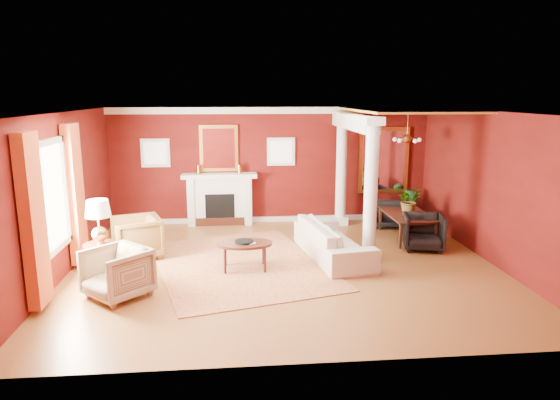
{
  "coord_description": "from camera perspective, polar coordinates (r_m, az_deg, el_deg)",
  "views": [
    {
      "loc": [
        -0.93,
        -8.97,
        3.22
      ],
      "look_at": [
        -0.03,
        0.7,
        1.15
      ],
      "focal_mm": 32.0,
      "sensor_mm": 36.0,
      "label": 1
    }
  ],
  "objects": [
    {
      "name": "dining_table",
      "position": [
        11.64,
        14.43,
        -2.03
      ],
      "size": [
        0.59,
        1.67,
        0.93
      ],
      "primitive_type": "imported",
      "rotation": [
        0.0,
        0.0,
        1.57
      ],
      "color": "black",
      "rests_on": "ground"
    },
    {
      "name": "sofa",
      "position": [
        10.0,
        6.12,
        -3.96
      ],
      "size": [
        1.07,
        2.51,
        0.95
      ],
      "primitive_type": "imported",
      "rotation": [
        0.0,
        0.0,
        1.72
      ],
      "color": "beige",
      "rests_on": "ground"
    },
    {
      "name": "flank_window_right",
      "position": [
        12.57,
        0.12,
        5.55
      ],
      "size": [
        0.7,
        0.07,
        0.7
      ],
      "color": "white",
      "rests_on": "room_shell"
    },
    {
      "name": "chandelier",
      "position": [
        11.47,
        14.32,
        6.8
      ],
      "size": [
        0.6,
        0.62,
        0.75
      ],
      "color": "#B47838",
      "rests_on": "room_shell"
    },
    {
      "name": "column_front",
      "position": [
        9.8,
        10.35,
        1.3
      ],
      "size": [
        0.36,
        0.36,
        2.8
      ],
      "color": "white",
      "rests_on": "ground"
    },
    {
      "name": "column_back",
      "position": [
        12.39,
        7.02,
        3.62
      ],
      "size": [
        0.36,
        0.36,
        2.8
      ],
      "color": "white",
      "rests_on": "ground"
    },
    {
      "name": "coffee_table",
      "position": [
        9.31,
        -4.08,
        -5.14
      ],
      "size": [
        1.04,
        1.04,
        0.52
      ],
      "rotation": [
        0.0,
        0.0,
        0.07
      ],
      "color": "black",
      "rests_on": "ground"
    },
    {
      "name": "room_shell",
      "position": [
        9.1,
        0.61,
        4.44
      ],
      "size": [
        8.04,
        7.04,
        2.92
      ],
      "color": "#5D0E0D",
      "rests_on": "ground"
    },
    {
      "name": "amber_ceiling",
      "position": [
        11.37,
        14.33,
        9.91
      ],
      "size": [
        2.3,
        3.4,
        0.04
      ],
      "primitive_type": "cube",
      "color": "#ECB145",
      "rests_on": "room_shell"
    },
    {
      "name": "dining_mirror",
      "position": [
        13.11,
        11.77,
        4.46
      ],
      "size": [
        1.3,
        0.07,
        1.7
      ],
      "color": "gold",
      "rests_on": "room_shell"
    },
    {
      "name": "green_urn",
      "position": [
        13.09,
        14.63,
        -1.1
      ],
      "size": [
        0.36,
        0.36,
        0.85
      ],
      "color": "#123917",
      "rests_on": "ground"
    },
    {
      "name": "dining_chair_far",
      "position": [
        12.58,
        12.25,
        -1.17
      ],
      "size": [
        0.94,
        0.9,
        0.81
      ],
      "primitive_type": "imported",
      "rotation": [
        0.0,
        0.0,
        2.9
      ],
      "color": "black",
      "rests_on": "ground"
    },
    {
      "name": "left_window",
      "position": [
        9.06,
        -24.28,
        -0.48
      ],
      "size": [
        0.21,
        2.55,
        2.6
      ],
      "color": "white",
      "rests_on": "room_shell"
    },
    {
      "name": "header_beam",
      "position": [
        11.2,
        8.38,
        8.84
      ],
      "size": [
        0.3,
        3.2,
        0.32
      ],
      "primitive_type": "cube",
      "color": "white",
      "rests_on": "column_front"
    },
    {
      "name": "side_table",
      "position": [
        9.11,
        -19.95,
        -2.96
      ],
      "size": [
        0.58,
        0.58,
        1.46
      ],
      "rotation": [
        0.0,
        0.0,
        0.39
      ],
      "color": "black",
      "rests_on": "ground"
    },
    {
      "name": "flank_window_left",
      "position": [
        12.66,
        -14.05,
        5.24
      ],
      "size": [
        0.7,
        0.07,
        0.7
      ],
      "color": "white",
      "rests_on": "room_shell"
    },
    {
      "name": "ground",
      "position": [
        9.58,
        0.58,
        -7.61
      ],
      "size": [
        8.0,
        8.0,
        0.0
      ],
      "primitive_type": "plane",
      "color": "brown",
      "rests_on": "ground"
    },
    {
      "name": "rug",
      "position": [
        9.72,
        -4.58,
        -7.31
      ],
      "size": [
        3.93,
        4.64,
        0.02
      ],
      "primitive_type": "cube",
      "rotation": [
        0.0,
        0.0,
        0.26
      ],
      "color": "maroon",
      "rests_on": "ground"
    },
    {
      "name": "dining_chair_near",
      "position": [
        10.91,
        16.08,
        -3.36
      ],
      "size": [
        0.95,
        0.91,
        0.83
      ],
      "primitive_type": "imported",
      "rotation": [
        0.0,
        0.0,
        -0.22
      ],
      "color": "black",
      "rests_on": "ground"
    },
    {
      "name": "crown_trim",
      "position": [
        12.47,
        -1.04,
        10.2
      ],
      "size": [
        8.0,
        0.08,
        0.16
      ],
      "primitive_type": "cube",
      "color": "white",
      "rests_on": "room_shell"
    },
    {
      "name": "potted_plant",
      "position": [
        11.48,
        14.64,
        1.33
      ],
      "size": [
        0.67,
        0.71,
        0.46
      ],
      "primitive_type": "imported",
      "rotation": [
        0.0,
        0.0,
        0.27
      ],
      "color": "#26591E",
      "rests_on": "dining_table"
    },
    {
      "name": "overmantel_mirror",
      "position": [
        12.5,
        -7.01,
        5.88
      ],
      "size": [
        0.95,
        0.07,
        1.15
      ],
      "color": "gold",
      "rests_on": "fireplace"
    },
    {
      "name": "armchair_stripe",
      "position": [
        8.47,
        -18.14,
        -7.68
      ],
      "size": [
        1.2,
        1.2,
        0.9
      ],
      "primitive_type": "imported",
      "rotation": [
        0.0,
        0.0,
        -0.77
      ],
      "color": "tan",
      "rests_on": "ground"
    },
    {
      "name": "fireplace",
      "position": [
        12.56,
        -6.88,
        0.12
      ],
      "size": [
        1.85,
        0.42,
        1.29
      ],
      "color": "white",
      "rests_on": "ground"
    },
    {
      "name": "base_trim",
      "position": [
        12.86,
        -1.0,
        -2.19
      ],
      "size": [
        8.0,
        0.08,
        0.12
      ],
      "primitive_type": "cube",
      "color": "white",
      "rests_on": "ground"
    },
    {
      "name": "armchair_leopard",
      "position": [
        10.36,
        -16.06,
        -3.9
      ],
      "size": [
        1.09,
        1.12,
        0.92
      ],
      "primitive_type": "imported",
      "rotation": [
        0.0,
        0.0,
        -1.23
      ],
      "color": "black",
      "rests_on": "ground"
    },
    {
      "name": "coffee_book",
      "position": [
        9.21,
        -3.92,
        -4.27
      ],
      "size": [
        0.17,
        0.03,
        0.23
      ],
      "primitive_type": "imported",
      "rotation": [
        0.0,
        0.0,
        0.1
      ],
      "color": "black",
      "rests_on": "coffee_table"
    }
  ]
}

